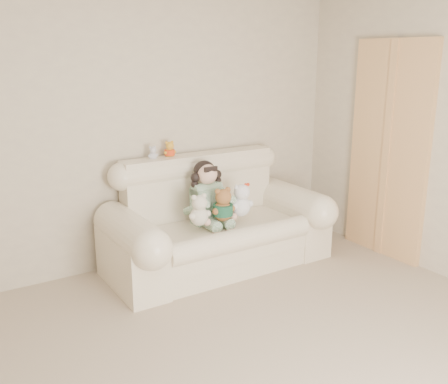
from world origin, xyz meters
TOP-DOWN VIEW (x-y plane):
  - wall_back at (0.00, 2.50)m, footprint 4.50×0.00m
  - sofa at (0.64, 2.00)m, footprint 2.10×0.95m
  - door_panel at (2.22, 1.40)m, footprint 0.06×0.90m
  - seated_child at (0.57, 2.08)m, footprint 0.37×0.45m
  - brown_teddy at (0.60, 1.84)m, footprint 0.29×0.26m
  - white_cat at (0.82, 1.87)m, footprint 0.25×0.19m
  - cream_teddy at (0.36, 1.85)m, footprint 0.24×0.19m
  - yellow_mini_bear at (0.35, 2.39)m, footprint 0.13×0.10m
  - grey_mini_plush at (0.17, 2.38)m, footprint 0.12×0.10m

SIDE VIEW (x-z plane):
  - sofa at x=0.64m, z-range 0.00..1.03m
  - cream_teddy at x=0.36m, z-range 0.50..0.83m
  - brown_teddy at x=0.60m, z-range 0.50..0.86m
  - white_cat at x=0.82m, z-range 0.50..0.87m
  - seated_child at x=0.57m, z-range 0.42..1.02m
  - door_panel at x=2.22m, z-range 0.00..2.10m
  - grey_mini_plush at x=0.17m, z-range 1.01..1.17m
  - yellow_mini_bear at x=0.35m, z-range 1.01..1.20m
  - wall_back at x=0.00m, z-range -0.95..3.55m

